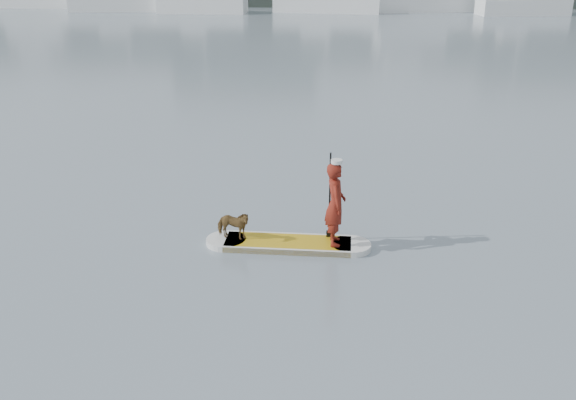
# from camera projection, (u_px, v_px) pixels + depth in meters

# --- Properties ---
(ground) EXTENTS (140.00, 140.00, 0.00)m
(ground) POSITION_uv_depth(u_px,v_px,m) (430.00, 289.00, 11.22)
(ground) COLOR slate
(ground) RESTS_ON ground
(paddleboard) EXTENTS (3.30, 0.89, 0.12)m
(paddleboard) POSITION_uv_depth(u_px,v_px,m) (288.00, 244.00, 12.77)
(paddleboard) COLOR #BF9712
(paddleboard) RESTS_ON ground
(paddler) EXTENTS (0.45, 0.64, 1.66)m
(paddler) POSITION_uv_depth(u_px,v_px,m) (335.00, 204.00, 12.35)
(paddler) COLOR maroon
(paddler) RESTS_ON paddleboard
(white_cap) EXTENTS (0.22, 0.22, 0.07)m
(white_cap) POSITION_uv_depth(u_px,v_px,m) (337.00, 161.00, 12.02)
(white_cap) COLOR silver
(white_cap) RESTS_ON paddler
(dog) EXTENTS (0.77, 0.47, 0.60)m
(dog) POSITION_uv_depth(u_px,v_px,m) (233.00, 225.00, 12.73)
(dog) COLOR #53371C
(dog) RESTS_ON paddleboard
(paddle) EXTENTS (0.10, 0.30, 2.00)m
(paddle) POSITION_uv_depth(u_px,v_px,m) (329.00, 206.00, 12.66)
(paddle) COLOR black
(paddle) RESTS_ON ground
(sailboat_c) EXTENTS (7.39, 2.77, 10.46)m
(sailboat_c) POSITION_uv_depth(u_px,v_px,m) (202.00, 3.00, 53.47)
(sailboat_c) COLOR white
(sailboat_c) RESTS_ON ground
(sailboat_d) EXTENTS (9.21, 4.03, 13.12)m
(sailboat_d) POSITION_uv_depth(u_px,v_px,m) (327.00, 1.00, 53.92)
(sailboat_d) COLOR white
(sailboat_d) RESTS_ON ground
(sailboat_e) EXTENTS (7.48, 3.36, 10.46)m
(sailboat_e) POSITION_uv_depth(u_px,v_px,m) (522.00, 5.00, 51.93)
(sailboat_e) COLOR white
(sailboat_e) RESTS_ON ground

